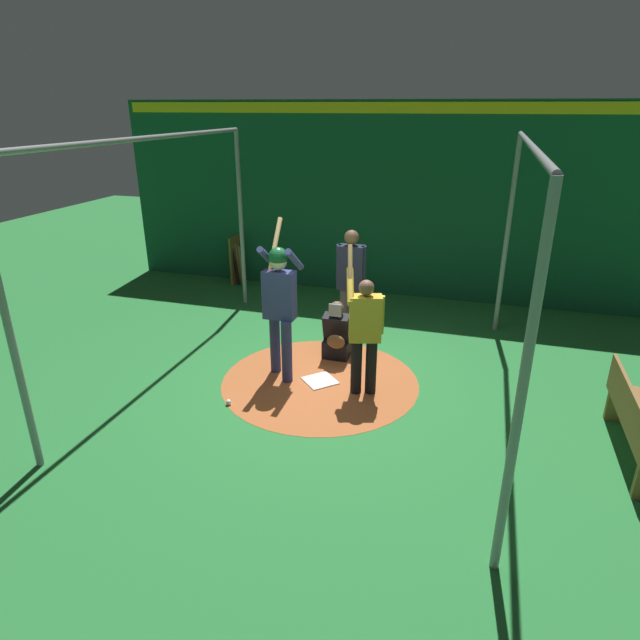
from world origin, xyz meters
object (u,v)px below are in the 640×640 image
object	(u,v)px
umpire	(351,280)
batter	(279,299)
bat_rack	(238,260)
catcher	(337,336)
home_plate	(320,380)
visitor	(364,329)
baseball_0	(228,402)
bench	(634,421)

from	to	relation	value
umpire	batter	bearing A→B (deg)	-22.62
batter	bat_rack	distance (m)	4.72
catcher	umpire	xyz separation A→B (m)	(-0.70, 0.03, 0.70)
home_plate	visitor	distance (m)	1.14
home_plate	visitor	bearing A→B (deg)	79.79
umpire	visitor	xyz separation A→B (m)	(1.66, 0.60, -0.13)
bat_rack	home_plate	bearing A→B (deg)	38.10
home_plate	baseball_0	xyz separation A→B (m)	(0.98, -0.97, 0.03)
catcher	umpire	bearing A→B (deg)	177.62
catcher	visitor	xyz separation A→B (m)	(0.96, 0.63, 0.58)
baseball_0	bat_rack	bearing A→B (deg)	-156.64
catcher	baseball_0	distance (m)	2.09
batter	bench	xyz separation A→B (m)	(0.65, 4.42, -0.74)
batter	bat_rack	bearing A→B (deg)	-147.55
visitor	umpire	bearing A→B (deg)	-176.30
bench	baseball_0	distance (m)	4.82
home_plate	bat_rack	xyz separation A→B (m)	(-3.94, -3.09, 0.48)
catcher	bench	bearing A→B (deg)	68.69
home_plate	umpire	size ratio (longest dim) A/B	0.22
home_plate	baseball_0	size ratio (longest dim) A/B	5.68
bench	visitor	bearing A→B (deg)	-99.45
home_plate	bench	world-z (taller)	bench
batter	visitor	world-z (taller)	batter
bat_rack	bench	distance (m)	8.30
batter	bench	size ratio (longest dim) A/B	1.27
home_plate	batter	size ratio (longest dim) A/B	0.19
umpire	visitor	distance (m)	1.77
bench	baseball_0	world-z (taller)	bench
catcher	baseball_0	xyz separation A→B (m)	(1.82, -0.99, -0.32)
bat_rack	baseball_0	world-z (taller)	bat_rack
home_plate	bench	xyz separation A→B (m)	(0.65, 3.83, 0.43)
home_plate	batter	distance (m)	1.32
visitor	bench	bearing A→B (deg)	64.34
batter	umpire	xyz separation A→B (m)	(-1.53, 0.64, -0.13)
baseball_0	home_plate	bearing A→B (deg)	135.30
batter	catcher	bearing A→B (deg)	143.74
bat_rack	baseball_0	size ratio (longest dim) A/B	14.20
catcher	bat_rack	bearing A→B (deg)	-134.92
visitor	bench	size ratio (longest dim) A/B	1.13
batter	baseball_0	distance (m)	1.56
visitor	bat_rack	world-z (taller)	visitor
catcher	baseball_0	world-z (taller)	catcher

